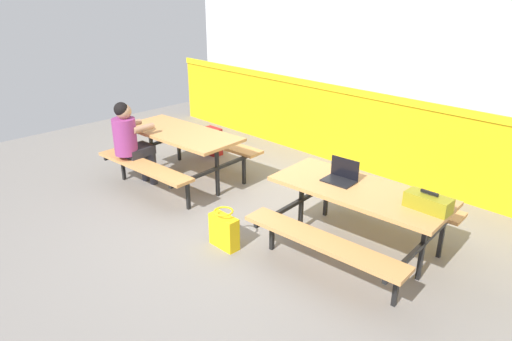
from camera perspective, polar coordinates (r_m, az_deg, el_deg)
The scene contains 9 objects.
ground_plane at distance 5.55m, azimuth -1.64°, elevation -5.97°, with size 10.00×10.00×0.02m, color gray.
accent_backdrop at distance 6.84m, azimuth 12.85°, elevation 10.25°, with size 8.00×0.14×2.60m.
picnic_table_left at distance 6.38m, azimuth -9.22°, elevation 3.35°, with size 1.79×1.66×0.74m.
picnic_table_right at distance 4.72m, azimuth 12.53°, elevation -4.02°, with size 1.79×1.66×0.74m.
student_nearer at distance 6.30m, azimuth -15.25°, elevation 3.87°, with size 0.38×0.53×1.21m.
laptop_dark at distance 4.77m, azimuth 10.43°, elevation -0.74°, with size 0.33×0.24×0.22m.
toolbox_grey at distance 4.38m, azimuth 20.48°, elevation -3.69°, with size 0.40×0.18×0.18m.
backpack_dark at distance 7.50m, azimuth -5.34°, elevation 3.61°, with size 0.30×0.22×0.44m.
tote_bag_bright at distance 4.91m, azimuth -3.97°, elevation -7.41°, with size 0.34×0.21×0.43m.
Camera 1 is at (3.56, -3.33, 2.64)m, focal length 32.39 mm.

